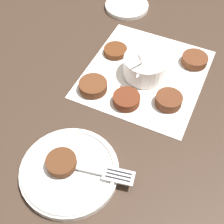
% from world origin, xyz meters
% --- Properties ---
extents(ground_plane, '(4.00, 4.00, 0.00)m').
position_xyz_m(ground_plane, '(0.00, 0.00, 0.00)').
color(ground_plane, '#38281E').
extents(napkin, '(0.30, 0.28, 0.00)m').
position_xyz_m(napkin, '(0.02, -0.03, 0.00)').
color(napkin, white).
rests_on(napkin, ground_plane).
extents(sauce_bowl, '(0.11, 0.11, 0.10)m').
position_xyz_m(sauce_bowl, '(0.02, -0.03, 0.03)').
color(sauce_bowl, white).
rests_on(sauce_bowl, napkin).
extents(fritter_0, '(0.06, 0.06, 0.02)m').
position_xyz_m(fritter_0, '(0.12, -0.03, 0.01)').
color(fritter_0, '#592716').
rests_on(fritter_0, napkin).
extents(fritter_1, '(0.06, 0.06, 0.02)m').
position_xyz_m(fritter_1, '(-0.07, 0.07, 0.01)').
color(fritter_1, '#582F1A').
rests_on(fritter_1, napkin).
extents(fritter_2, '(0.07, 0.07, 0.02)m').
position_xyz_m(fritter_2, '(0.12, -0.12, 0.01)').
color(fritter_2, '#59301A').
rests_on(fritter_2, napkin).
extents(fritter_3, '(0.06, 0.06, 0.02)m').
position_xyz_m(fritter_3, '(0.09, 0.05, 0.01)').
color(fritter_3, '#562D1A').
rests_on(fritter_3, napkin).
extents(fritter_4, '(0.06, 0.06, 0.01)m').
position_xyz_m(fritter_4, '(-0.02, -0.12, 0.01)').
color(fritter_4, '#572D16').
rests_on(fritter_4, napkin).
extents(serving_plate, '(0.19, 0.19, 0.02)m').
position_xyz_m(serving_plate, '(0.33, -0.06, 0.01)').
color(serving_plate, white).
rests_on(serving_plate, ground_plane).
extents(fritter_on_plate, '(0.06, 0.06, 0.01)m').
position_xyz_m(fritter_on_plate, '(0.33, -0.08, 0.03)').
color(fritter_on_plate, '#512D19').
rests_on(fritter_on_plate, serving_plate).
extents(fork, '(0.05, 0.15, 0.00)m').
position_xyz_m(fork, '(0.31, -0.00, 0.02)').
color(fork, silver).
rests_on(fork, serving_plate).
extents(extra_saucer, '(0.13, 0.13, 0.01)m').
position_xyz_m(extra_saucer, '(-0.22, -0.17, 0.01)').
color(extra_saucer, white).
rests_on(extra_saucer, ground_plane).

